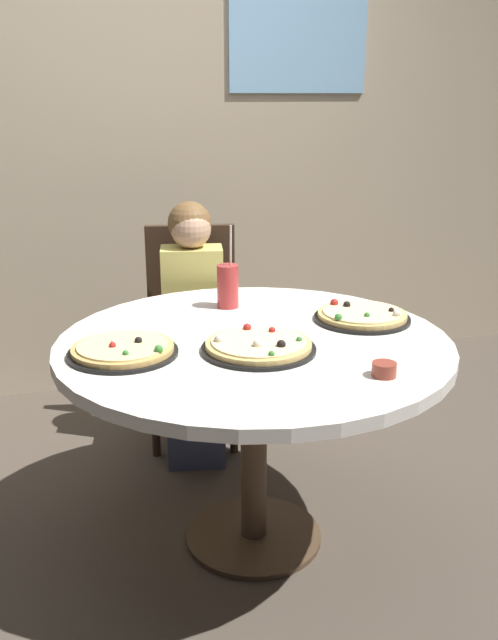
% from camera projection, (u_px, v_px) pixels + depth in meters
% --- Properties ---
extents(ground_plane, '(8.00, 8.00, 0.00)m').
position_uv_depth(ground_plane, '(254.00, 537.00, 2.48)').
color(ground_plane, '#4C4238').
extents(wall_with_window, '(5.20, 0.14, 2.90)m').
position_uv_depth(wall_with_window, '(148.00, 106.00, 3.50)').
color(wall_with_window, tan).
rests_on(wall_with_window, ground_plane).
extents(dining_table, '(1.28, 1.28, 0.75)m').
position_uv_depth(dining_table, '(254.00, 365.00, 2.27)').
color(dining_table, silver).
rests_on(dining_table, ground_plane).
extents(chair_wooden, '(0.48, 0.48, 0.95)m').
position_uv_depth(chair_wooden, '(192.00, 321.00, 3.14)').
color(chair_wooden, '#382619').
rests_on(chair_wooden, ground_plane).
extents(diner_child, '(0.33, 0.43, 1.08)m').
position_uv_depth(diner_child, '(194.00, 344.00, 2.98)').
color(diner_child, '#3F4766').
rests_on(diner_child, ground_plane).
extents(pizza_veggie, '(0.36, 0.36, 0.05)m').
position_uv_depth(pizza_veggie, '(258.00, 346.00, 2.14)').
color(pizza_veggie, black).
rests_on(pizza_veggie, dining_table).
extents(pizza_cheese, '(0.34, 0.34, 0.05)m').
position_uv_depth(pizza_cheese, '(123.00, 350.00, 2.11)').
color(pizza_cheese, black).
rests_on(pizza_cheese, dining_table).
extents(pizza_pepperoni, '(0.34, 0.34, 0.05)m').
position_uv_depth(pizza_pepperoni, '(362.00, 316.00, 2.43)').
color(pizza_pepperoni, black).
rests_on(pizza_pepperoni, dining_table).
extents(soda_cup, '(0.08, 0.08, 0.31)m').
position_uv_depth(soda_cup, '(228.00, 286.00, 2.56)').
color(soda_cup, '#B73333').
rests_on(soda_cup, dining_table).
extents(sauce_bowl, '(0.07, 0.07, 0.04)m').
position_uv_depth(sauce_bowl, '(384.00, 369.00, 1.95)').
color(sauce_bowl, brown).
rests_on(sauce_bowl, dining_table).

